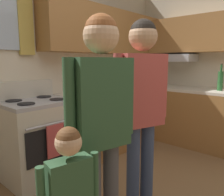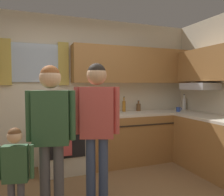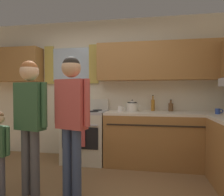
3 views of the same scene
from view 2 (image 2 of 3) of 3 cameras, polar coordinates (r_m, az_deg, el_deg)
name	(u,v)px [view 2 (image 2 of 3)]	position (r m, az deg, el deg)	size (l,w,h in m)	color
back_wall_unit	(78,81)	(3.97, -8.79, 4.44)	(4.60, 0.42, 2.60)	beige
kitchen_counter_run	(169,140)	(4.03, 14.44, -10.40)	(2.17, 2.03, 0.90)	#9E6B38
stove_oven	(62,142)	(3.76, -12.82, -11.13)	(0.74, 0.67, 1.10)	beige
bottle_milk_white	(184,104)	(4.74, 18.17, -1.42)	(0.08, 0.08, 0.31)	white
bottle_squat_brown	(138,107)	(4.31, 6.87, -2.31)	(0.08, 0.08, 0.21)	brown
bottle_oil_amber	(124,106)	(4.17, 3.12, -2.04)	(0.06, 0.06, 0.29)	#B27223
mug_cobalt_blue	(178,109)	(4.36, 16.81, -2.82)	(0.11, 0.07, 0.08)	#2D479E
mug_ceramic_white	(101,112)	(3.73, -2.88, -3.64)	(0.13, 0.08, 0.09)	white
stovetop_kettle	(109,108)	(3.88, -0.68, -2.65)	(0.27, 0.20, 0.21)	silver
adult_holding_child	(51,124)	(2.35, -15.51, -6.39)	(0.49, 0.23, 1.61)	#4C4C51
adult_in_plaid	(97,118)	(2.49, -3.95, -5.15)	(0.49, 0.27, 1.65)	#38476B
small_child	(15,167)	(2.35, -23.71, -16.12)	(0.33, 0.14, 1.01)	#4C4C56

